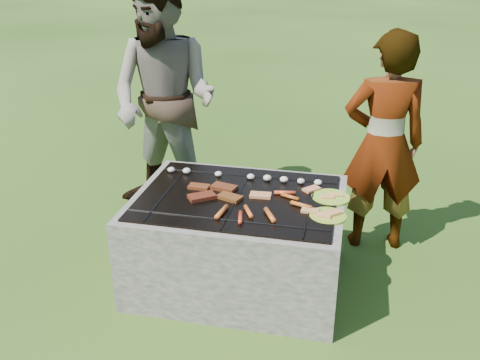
% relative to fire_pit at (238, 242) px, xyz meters
% --- Properties ---
extents(lawn, '(60.00, 60.00, 0.00)m').
position_rel_fire_pit_xyz_m(lawn, '(0.00, 0.00, -0.28)').
color(lawn, '#214210').
rests_on(lawn, ground).
extents(fire_pit, '(1.30, 1.00, 0.62)m').
position_rel_fire_pit_xyz_m(fire_pit, '(0.00, 0.00, 0.00)').
color(fire_pit, '#9E958C').
rests_on(fire_pit, ground).
extents(mushrooms, '(1.05, 0.05, 0.04)m').
position_rel_fire_pit_xyz_m(mushrooms, '(0.01, 0.27, 0.35)').
color(mushrooms, beige).
rests_on(mushrooms, fire_pit).
extents(pork_slabs, '(0.38, 0.31, 0.02)m').
position_rel_fire_pit_xyz_m(pork_slabs, '(-0.15, -0.00, 0.34)').
color(pork_slabs, '#9C431C').
rests_on(pork_slabs, fire_pit).
extents(sausages, '(0.53, 0.47, 0.03)m').
position_rel_fire_pit_xyz_m(sausages, '(0.18, -0.16, 0.34)').
color(sausages, '#E35725').
rests_on(sausages, fire_pit).
extents(bread_on_grate, '(0.44, 0.39, 0.02)m').
position_rel_fire_pit_xyz_m(bread_on_grate, '(0.30, 0.04, 0.34)').
color(bread_on_grate, tan).
rests_on(bread_on_grate, fire_pit).
extents(plate_far, '(0.27, 0.27, 0.03)m').
position_rel_fire_pit_xyz_m(plate_far, '(0.56, 0.11, 0.33)').
color(plate_far, '#B7CF31').
rests_on(plate_far, fire_pit).
extents(plate_near, '(0.24, 0.24, 0.03)m').
position_rel_fire_pit_xyz_m(plate_near, '(0.56, -0.14, 0.33)').
color(plate_near, gold).
rests_on(plate_near, fire_pit).
extents(cook, '(0.63, 0.47, 1.56)m').
position_rel_fire_pit_xyz_m(cook, '(0.87, 0.68, 0.50)').
color(cook, gray).
rests_on(cook, ground).
extents(bystander, '(1.05, 0.90, 1.87)m').
position_rel_fire_pit_xyz_m(bystander, '(-0.78, 0.88, 0.65)').
color(bystander, '#A49689').
rests_on(bystander, ground).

